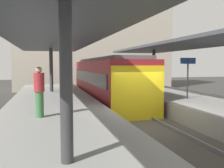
{
  "coord_description": "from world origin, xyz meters",
  "views": [
    {
      "loc": [
        -4.16,
        -9.43,
        2.84
      ],
      "look_at": [
        -0.29,
        4.79,
        1.67
      ],
      "focal_mm": 39.07,
      "sensor_mm": 36.0,
      "label": 1
    }
  ],
  "objects": [
    {
      "name": "passenger_mid_platform",
      "position": [
        -4.39,
        -0.63,
        1.93
      ],
      "size": [
        0.36,
        0.36,
        1.78
      ],
      "color": "#386B3D",
      "rests_on": "platform_left"
    },
    {
      "name": "canopy_left",
      "position": [
        -3.8,
        1.4,
        4.02
      ],
      "size": [
        4.18,
        21.0,
        3.13
      ],
      "color": "#333335",
      "rests_on": "platform_left"
    },
    {
      "name": "commuter_train",
      "position": [
        0.0,
        7.52,
        1.73
      ],
      "size": [
        2.78,
        12.72,
        3.1
      ],
      "color": "maroon",
      "rests_on": "track_ballast"
    },
    {
      "name": "rail_near_side",
      "position": [
        -0.72,
        0.0,
        0.27
      ],
      "size": [
        0.08,
        28.0,
        0.14
      ],
      "primitive_type": "cube",
      "color": "slate",
      "rests_on": "track_ballast"
    },
    {
      "name": "platform_sign",
      "position": [
        3.22,
        2.14,
        2.62
      ],
      "size": [
        0.9,
        0.08,
        2.21
      ],
      "color": "#262628",
      "rests_on": "platform_right"
    },
    {
      "name": "track_ballast",
      "position": [
        0.0,
        0.0,
        0.1
      ],
      "size": [
        3.2,
        28.0,
        0.2
      ],
      "primitive_type": "cube",
      "color": "#4C4742",
      "rests_on": "ground_plane"
    },
    {
      "name": "canopy_right",
      "position": [
        3.8,
        1.4,
        3.96
      ],
      "size": [
        4.18,
        21.0,
        3.08
      ],
      "color": "#333335",
      "rests_on": "platform_right"
    },
    {
      "name": "litter_bin",
      "position": [
        2.56,
        4.62,
        1.4
      ],
      "size": [
        0.44,
        0.44,
        0.8
      ],
      "primitive_type": "cylinder",
      "color": "maroon",
      "rests_on": "platform_right"
    },
    {
      "name": "rail_far_side",
      "position": [
        0.72,
        0.0,
        0.27
      ],
      "size": [
        0.08,
        28.0,
        0.14
      ],
      "primitive_type": "cube",
      "color": "slate",
      "rests_on": "track_ballast"
    },
    {
      "name": "ground_plane",
      "position": [
        0.0,
        0.0,
        0.0
      ],
      "size": [
        80.0,
        80.0,
        0.0
      ],
      "primitive_type": "plane",
      "color": "#383835"
    },
    {
      "name": "platform_left",
      "position": [
        -3.8,
        0.0,
        0.5
      ],
      "size": [
        4.4,
        28.0,
        1.0
      ],
      "primitive_type": "cube",
      "color": "#9E9E99",
      "rests_on": "ground_plane"
    },
    {
      "name": "platform_right",
      "position": [
        3.8,
        0.0,
        0.5
      ],
      "size": [
        4.4,
        28.0,
        1.0
      ],
      "primitive_type": "cube",
      "color": "#9E9E99",
      "rests_on": "ground_plane"
    },
    {
      "name": "station_building_backdrop",
      "position": [
        1.46,
        20.0,
        5.5
      ],
      "size": [
        18.0,
        6.0,
        11.0
      ],
      "primitive_type": "cube",
      "color": "#A89E8E",
      "rests_on": "ground_plane"
    },
    {
      "name": "passenger_far_end",
      "position": [
        2.63,
        6.45,
        1.89
      ],
      "size": [
        0.36,
        0.36,
        1.71
      ],
      "color": "navy",
      "rests_on": "platform_right"
    }
  ]
}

